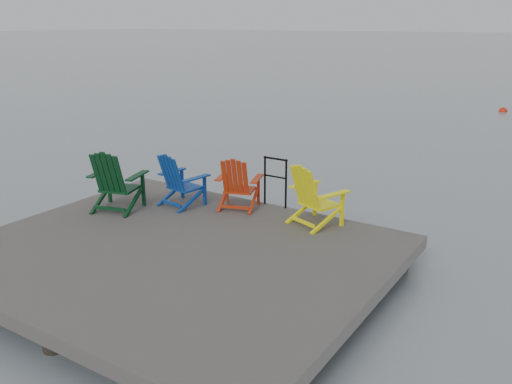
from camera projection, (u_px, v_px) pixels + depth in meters
The scene contains 8 objects.
ground at pixel (177, 279), 8.16m from camera, with size 400.00×400.00×0.00m, color slate.
dock at pixel (176, 258), 8.05m from camera, with size 6.00×5.00×1.40m.
handrail at pixel (275, 177), 9.68m from camera, with size 0.48×0.04×0.90m.
chair_green at pixel (115, 180), 9.46m from camera, with size 1.03×0.98×1.10m.
chair_blue at pixel (180, 180), 9.71m from camera, with size 0.86×0.80×0.98m.
chair_red at pixel (238, 183), 9.56m from camera, with size 0.90×0.86×0.95m.
chair_yellow at pixel (314, 195), 8.78m from camera, with size 0.98×0.94×1.03m.
buoy_b at pixel (503, 112), 23.20m from camera, with size 0.36×0.36×0.36m, color red.
Camera 1 is at (5.00, -5.56, 3.71)m, focal length 38.00 mm.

